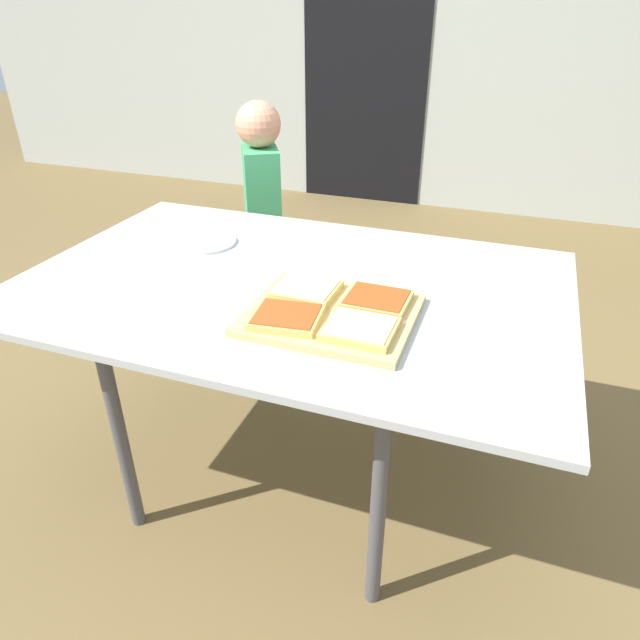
% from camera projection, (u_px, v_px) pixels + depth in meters
% --- Properties ---
extents(ground_plane, '(16.00, 16.00, 0.00)m').
position_uv_depth(ground_plane, '(296.00, 469.00, 1.88)').
color(ground_plane, brown).
extents(house_wall_back, '(8.00, 0.20, 2.40)m').
position_uv_depth(house_wall_back, '(463.00, 27.00, 3.74)').
color(house_wall_back, '#ADB2A8').
rests_on(house_wall_back, ground).
extents(house_door, '(0.90, 0.02, 2.00)m').
position_uv_depth(house_door, '(365.00, 58.00, 3.95)').
color(house_door, black).
rests_on(house_door, ground).
extents(dining_table, '(1.46, 0.96, 0.69)m').
position_uv_depth(dining_table, '(291.00, 299.00, 1.56)').
color(dining_table, '#AEB3B3').
rests_on(dining_table, ground).
extents(cutting_board, '(0.39, 0.33, 0.02)m').
position_uv_depth(cutting_board, '(331.00, 315.00, 1.36)').
color(cutting_board, tan).
rests_on(cutting_board, dining_table).
extents(pizza_slice_far_left, '(0.16, 0.14, 0.02)m').
position_uv_depth(pizza_slice_far_left, '(306.00, 289.00, 1.43)').
color(pizza_slice_far_left, '#D8B45B').
rests_on(pizza_slice_far_left, cutting_board).
extents(pizza_slice_far_right, '(0.16, 0.14, 0.02)m').
position_uv_depth(pizza_slice_far_right, '(377.00, 300.00, 1.38)').
color(pizza_slice_far_right, '#D8B45B').
rests_on(pizza_slice_far_right, cutting_board).
extents(pizza_slice_near_left, '(0.17, 0.16, 0.02)m').
position_uv_depth(pizza_slice_near_left, '(287.00, 317.00, 1.31)').
color(pizza_slice_near_left, '#D8B45B').
rests_on(pizza_slice_near_left, cutting_board).
extents(pizza_slice_near_right, '(0.16, 0.14, 0.02)m').
position_uv_depth(pizza_slice_near_right, '(360.00, 329.00, 1.26)').
color(pizza_slice_near_right, '#D8B45B').
rests_on(pizza_slice_near_right, cutting_board).
extents(plate_white_left, '(0.20, 0.20, 0.01)m').
position_uv_depth(plate_white_left, '(204.00, 242.00, 1.78)').
color(plate_white_left, silver).
rests_on(plate_white_left, dining_table).
extents(child_left, '(0.24, 0.28, 1.02)m').
position_uv_depth(child_left, '(263.00, 206.00, 2.41)').
color(child_left, '#25463B').
rests_on(child_left, ground).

